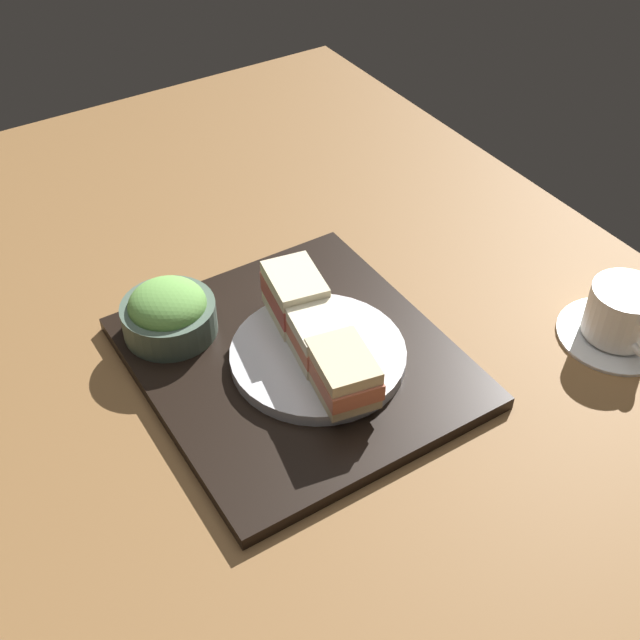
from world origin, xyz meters
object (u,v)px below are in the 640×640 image
object	(u,v)px
sandwich_plate	(318,355)
coffee_cup	(621,317)
salad_bowl	(168,312)
sandwich_near	(295,295)
sandwich_middle	(318,334)
sandwich_far	(343,373)

from	to	relation	value
sandwich_plate	coffee_cup	distance (cm)	36.38
salad_bowl	sandwich_near	bearing A→B (deg)	62.28
sandwich_middle	salad_bowl	distance (cm)	18.20
sandwich_near	sandwich_far	world-z (taller)	sandwich_near
sandwich_near	coffee_cup	xyz separation A→B (cm)	(20.90, 32.45, -2.92)
sandwich_middle	coffee_cup	size ratio (longest dim) A/B	0.67
sandwich_plate	sandwich_near	xyz separation A→B (cm)	(-6.60, 0.99, 3.73)
sandwich_plate	salad_bowl	xyz separation A→B (cm)	(-13.51, -12.15, 2.16)
sandwich_near	coffee_cup	distance (cm)	38.71
sandwich_middle	salad_bowl	xyz separation A→B (cm)	(-13.51, -12.15, -1.09)
sandwich_far	coffee_cup	distance (cm)	35.38
sandwich_plate	sandwich_far	world-z (taller)	sandwich_far
sandwich_plate	sandwich_far	bearing A→B (deg)	-8.55
sandwich_plate	sandwich_near	distance (cm)	7.65
sandwich_plate	salad_bowl	bearing A→B (deg)	-138.03
salad_bowl	coffee_cup	distance (cm)	53.42
sandwich_middle	coffee_cup	xyz separation A→B (cm)	(14.30, 33.45, -2.44)
sandwich_middle	sandwich_far	world-z (taller)	sandwich_far
sandwich_plate	sandwich_near	bearing A→B (deg)	171.45
salad_bowl	sandwich_middle	bearing A→B (deg)	41.97
sandwich_far	sandwich_middle	bearing A→B (deg)	171.45
salad_bowl	coffee_cup	size ratio (longest dim) A/B	0.80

